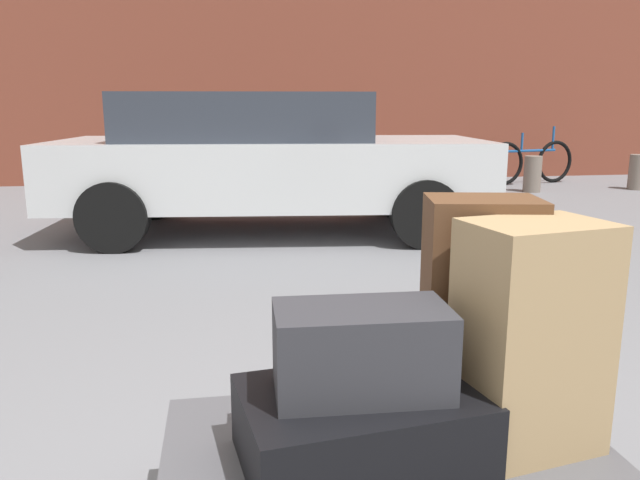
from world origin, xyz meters
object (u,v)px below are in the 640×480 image
at_px(suitcase_black_front_right, 360,426).
at_px(bollard_kerb_far, 637,172).
at_px(duffel_bag_charcoal_topmost_pile, 362,350).
at_px(bollard_kerb_mid, 532,174).
at_px(bicycle_leaning, 530,162).
at_px(bollard_kerb_near, 450,176).
at_px(luggage_cart, 387,471).
at_px(suitcase_tan_front_left, 531,337).
at_px(parked_car, 266,159).
at_px(suitcase_brown_rear_right, 478,305).

height_order(suitcase_black_front_right, bollard_kerb_far, bollard_kerb_far).
bearing_deg(duffel_bag_charcoal_topmost_pile, bollard_kerb_mid, 61.26).
distance_m(bicycle_leaning, bollard_kerb_near, 2.04).
bearing_deg(luggage_cart, duffel_bag_charcoal_topmost_pile, -154.08).
xyz_separation_m(duffel_bag_charcoal_topmost_pile, bollard_kerb_near, (3.06, 7.34, -0.39)).
distance_m(duffel_bag_charcoal_topmost_pile, bicycle_leaning, 9.63).
distance_m(bollard_kerb_near, bollard_kerb_far, 3.11).
relative_size(luggage_cart, duffel_bag_charcoal_topmost_pile, 2.77).
height_order(suitcase_black_front_right, bollard_kerb_mid, bollard_kerb_mid).
xyz_separation_m(suitcase_tan_front_left, parked_car, (-0.36, 4.90, 0.10)).
distance_m(parked_car, bollard_kerb_near, 3.84).
bearing_deg(bollard_kerb_far, suitcase_tan_front_left, -127.81).
height_order(suitcase_tan_front_left, suitcase_brown_rear_right, suitcase_brown_rear_right).
distance_m(suitcase_tan_front_left, duffel_bag_charcoal_topmost_pile, 0.49).
distance_m(luggage_cart, bicycle_leaning, 9.54).
bearing_deg(luggage_cart, bollard_kerb_far, 50.21).
bearing_deg(luggage_cart, bollard_kerb_near, 67.88).
relative_size(suitcase_tan_front_left, bollard_kerb_near, 1.18).
bearing_deg(bollard_kerb_far, suitcase_black_front_right, -130.04).
height_order(duffel_bag_charcoal_topmost_pile, bicycle_leaning, bicycle_leaning).
relative_size(luggage_cart, bollard_kerb_mid, 2.29).
bearing_deg(suitcase_black_front_right, luggage_cart, 18.15).
height_order(duffel_bag_charcoal_topmost_pile, bollard_kerb_mid, duffel_bag_charcoal_topmost_pile).
bearing_deg(bollard_kerb_mid, duffel_bag_charcoal_topmost_pile, -120.88).
height_order(suitcase_brown_rear_right, bollard_kerb_far, suitcase_brown_rear_right).
bearing_deg(suitcase_black_front_right, suitcase_brown_rear_right, 23.42).
relative_size(bollard_kerb_mid, bollard_kerb_far, 1.00).
bearing_deg(suitcase_tan_front_left, luggage_cart, 165.12).
bearing_deg(bollard_kerb_near, bollard_kerb_far, 0.00).
relative_size(suitcase_tan_front_left, bicycle_leaning, 0.37).
relative_size(suitcase_black_front_right, bicycle_leaning, 0.37).
distance_m(suitcase_brown_rear_right, bicycle_leaning, 9.18).
distance_m(luggage_cart, parked_car, 4.89).
bearing_deg(suitcase_brown_rear_right, bicycle_leaning, 72.26).
xyz_separation_m(bollard_kerb_near, bollard_kerb_far, (3.11, 0.00, 0.00)).
relative_size(suitcase_brown_rear_right, bollard_kerb_mid, 1.23).
height_order(luggage_cart, duffel_bag_charcoal_topmost_pile, duffel_bag_charcoal_topmost_pile).
distance_m(suitcase_tan_front_left, suitcase_brown_rear_right, 0.25).
bearing_deg(parked_car, bollard_kerb_far, 21.88).
xyz_separation_m(suitcase_black_front_right, bicycle_leaning, (4.86, 8.31, -0.07)).
xyz_separation_m(duffel_bag_charcoal_topmost_pile, parked_car, (0.13, 4.91, 0.10)).
distance_m(luggage_cart, suitcase_tan_front_left, 0.56).
bearing_deg(bollard_kerb_far, duffel_bag_charcoal_topmost_pile, -130.04).
bearing_deg(bicycle_leaning, parked_car, -144.34).
bearing_deg(bollard_kerb_mid, suitcase_black_front_right, -120.88).
height_order(bollard_kerb_near, bollard_kerb_far, same).
height_order(bollard_kerb_mid, bollard_kerb_far, same).
bearing_deg(duffel_bag_charcoal_topmost_pile, suitcase_black_front_right, 2.14).
relative_size(bicycle_leaning, bollard_kerb_far, 3.14).
relative_size(bicycle_leaning, bollard_kerb_mid, 3.14).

